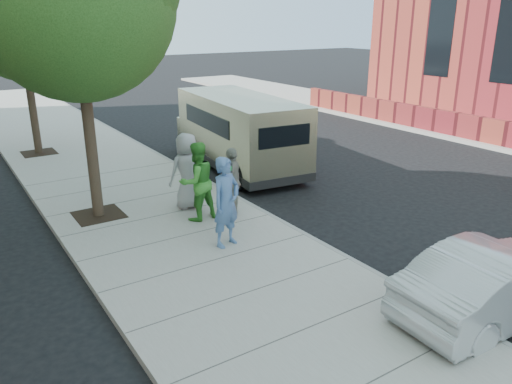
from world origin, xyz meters
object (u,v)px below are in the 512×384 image
tree_far (21,21)px  person_green_shirt (197,182)px  parking_meter (226,180)px  person_gray_shirt (187,171)px  van (238,130)px  sedan (499,281)px  person_striped_polo (232,181)px  person_officer (226,202)px

tree_far → person_green_shirt: (2.01, -9.26, -3.74)m
parking_meter → person_gray_shirt: person_gray_shirt is taller
van → sedan: 10.53m
parking_meter → person_striped_polo: (0.36, 0.31, -0.19)m
tree_far → person_officer: bearing=-80.5°
sedan → person_striped_polo: 6.57m
person_gray_shirt → person_green_shirt: bearing=77.2°
parking_meter → person_officer: bearing=-98.4°
person_officer → person_striped_polo: bearing=38.9°
person_striped_polo → parking_meter: bearing=-4.4°
tree_far → person_gray_shirt: 9.41m
person_officer → sedan: bearing=-77.7°
person_gray_shirt → sedan: bearing=104.9°
tree_far → van: size_ratio=0.94×
person_green_shirt → person_gray_shirt: size_ratio=0.98×
parking_meter → person_striped_polo: size_ratio=0.84×
parking_meter → sedan: parking_meter is taller
parking_meter → person_gray_shirt: bearing=126.7°
van → person_green_shirt: van is taller
person_green_shirt → person_gray_shirt: bearing=-105.7°
van → sedan: bearing=-89.7°
tree_far → van: bearing=-44.0°
person_officer → person_gray_shirt: bearing=66.5°
sedan → person_green_shirt: person_green_shirt is taller
parking_meter → person_officer: (-0.71, -1.22, -0.07)m
sedan → person_striped_polo: (-1.57, 6.37, 0.36)m
person_officer → person_green_shirt: 1.73m
person_green_shirt → person_officer: bearing=79.4°
parking_meter → person_gray_shirt: (-0.38, 1.40, -0.07)m
parking_meter → tree_far: bearing=126.3°
person_officer → person_striped_polo: 1.86m
van → person_gray_shirt: 4.53m
sedan → person_gray_shirt: (-2.31, 7.46, 0.48)m
tree_far → parking_meter: (2.55, -9.76, -3.65)m
parking_meter → van: bearing=77.2°
van → person_officer: (-3.72, -5.61, -0.15)m
sedan → person_striped_polo: bearing=15.9°
person_gray_shirt → tree_far: bearing=-77.6°
van → person_striped_polo: size_ratio=3.88×
person_striped_polo → person_officer: bearing=10.1°
tree_far → sedan: tree_far is taller
parking_meter → person_striped_polo: 0.51m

